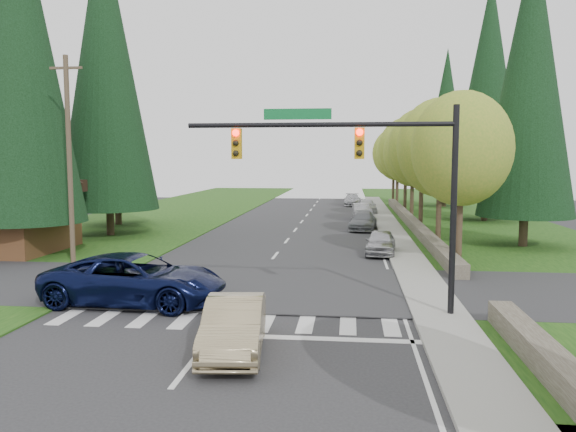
% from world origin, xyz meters
% --- Properties ---
extents(ground, '(120.00, 120.00, 0.00)m').
position_xyz_m(ground, '(0.00, 0.00, 0.00)').
color(ground, '#28282B').
rests_on(ground, ground).
extents(grass_east, '(14.00, 110.00, 0.06)m').
position_xyz_m(grass_east, '(13.00, 20.00, 0.03)').
color(grass_east, '#154111').
rests_on(grass_east, ground).
extents(grass_west, '(14.00, 110.00, 0.06)m').
position_xyz_m(grass_west, '(-13.00, 20.00, 0.03)').
color(grass_west, '#154111').
rests_on(grass_west, ground).
extents(cross_street, '(120.00, 8.00, 0.10)m').
position_xyz_m(cross_street, '(0.00, 8.00, 0.00)').
color(cross_street, '#28282B').
rests_on(cross_street, ground).
extents(sidewalk_east, '(1.80, 80.00, 0.13)m').
position_xyz_m(sidewalk_east, '(6.90, 22.00, 0.07)').
color(sidewalk_east, gray).
rests_on(sidewalk_east, ground).
extents(curb_east, '(0.20, 80.00, 0.13)m').
position_xyz_m(curb_east, '(6.05, 22.00, 0.07)').
color(curb_east, gray).
rests_on(curb_east, ground).
extents(stone_wall_north, '(0.70, 40.00, 0.70)m').
position_xyz_m(stone_wall_north, '(8.60, 30.00, 0.35)').
color(stone_wall_north, '#4C4438').
rests_on(stone_wall_north, ground).
extents(traffic_signal, '(8.70, 0.37, 6.80)m').
position_xyz_m(traffic_signal, '(4.37, 4.50, 4.98)').
color(traffic_signal, black).
rests_on(traffic_signal, ground).
extents(brown_building, '(8.40, 8.40, 5.40)m').
position_xyz_m(brown_building, '(-15.00, 15.00, 3.14)').
color(brown_building, '#4C2D19').
rests_on(brown_building, ground).
extents(utility_pole, '(1.60, 0.24, 10.00)m').
position_xyz_m(utility_pole, '(-9.50, 12.00, 5.14)').
color(utility_pole, '#473828').
rests_on(utility_pole, ground).
extents(decid_tree_0, '(4.80, 4.80, 8.37)m').
position_xyz_m(decid_tree_0, '(9.20, 14.00, 5.60)').
color(decid_tree_0, '#38281C').
rests_on(decid_tree_0, ground).
extents(decid_tree_1, '(5.20, 5.20, 8.80)m').
position_xyz_m(decid_tree_1, '(9.30, 21.00, 5.80)').
color(decid_tree_1, '#38281C').
rests_on(decid_tree_1, ground).
extents(decid_tree_2, '(5.00, 5.00, 8.82)m').
position_xyz_m(decid_tree_2, '(9.10, 28.00, 5.93)').
color(decid_tree_2, '#38281C').
rests_on(decid_tree_2, ground).
extents(decid_tree_3, '(5.00, 5.00, 8.55)m').
position_xyz_m(decid_tree_3, '(9.20, 35.00, 5.66)').
color(decid_tree_3, '#38281C').
rests_on(decid_tree_3, ground).
extents(decid_tree_4, '(5.40, 5.40, 9.18)m').
position_xyz_m(decid_tree_4, '(9.30, 42.00, 6.06)').
color(decid_tree_4, '#38281C').
rests_on(decid_tree_4, ground).
extents(decid_tree_5, '(4.80, 4.80, 8.30)m').
position_xyz_m(decid_tree_5, '(9.10, 49.00, 5.53)').
color(decid_tree_5, '#38281C').
rests_on(decid_tree_5, ground).
extents(decid_tree_6, '(5.20, 5.20, 8.86)m').
position_xyz_m(decid_tree_6, '(9.20, 56.00, 5.86)').
color(decid_tree_6, '#38281C').
rests_on(decid_tree_6, ground).
extents(conifer_w_a, '(6.12, 6.12, 19.80)m').
position_xyz_m(conifer_w_a, '(-13.00, 14.00, 10.79)').
color(conifer_w_a, '#38281C').
rests_on(conifer_w_a, ground).
extents(conifer_w_b, '(5.44, 5.44, 17.80)m').
position_xyz_m(conifer_w_b, '(-16.00, 18.00, 9.79)').
color(conifer_w_b, '#38281C').
rests_on(conifer_w_b, ground).
extents(conifer_w_c, '(6.46, 6.46, 20.80)m').
position_xyz_m(conifer_w_c, '(-12.00, 22.00, 11.29)').
color(conifer_w_c, '#38281C').
rests_on(conifer_w_c, ground).
extents(conifer_w_e, '(5.78, 5.78, 18.80)m').
position_xyz_m(conifer_w_e, '(-14.00, 28.00, 10.29)').
color(conifer_w_e, '#38281C').
rests_on(conifer_w_e, ground).
extents(conifer_e_a, '(5.44, 5.44, 17.80)m').
position_xyz_m(conifer_e_a, '(14.00, 20.00, 9.79)').
color(conifer_e_a, '#38281C').
rests_on(conifer_e_a, ground).
extents(conifer_e_b, '(6.12, 6.12, 19.80)m').
position_xyz_m(conifer_e_b, '(15.00, 34.00, 10.79)').
color(conifer_e_b, '#38281C').
rests_on(conifer_e_b, ground).
extents(conifer_e_c, '(5.10, 5.10, 16.80)m').
position_xyz_m(conifer_e_c, '(14.00, 48.00, 9.29)').
color(conifer_e_c, '#38281C').
rests_on(conifer_e_c, ground).
extents(sedan_champagne, '(1.97, 4.46, 1.42)m').
position_xyz_m(sedan_champagne, '(0.91, 0.48, 0.71)').
color(sedan_champagne, tan).
rests_on(sedan_champagne, ground).
extents(suv_navy, '(6.53, 3.30, 1.77)m').
position_xyz_m(suv_navy, '(-3.57, 5.00, 0.88)').
color(suv_navy, '#0A1034').
rests_on(suv_navy, ground).
extents(parked_car_a, '(1.89, 3.96, 1.31)m').
position_xyz_m(parked_car_a, '(5.60, 16.49, 0.65)').
color(parked_car_a, '#A8A9AD').
rests_on(parked_car_a, ground).
extents(parked_car_b, '(2.27, 4.57, 1.28)m').
position_xyz_m(parked_car_b, '(4.90, 27.05, 0.64)').
color(parked_car_b, slate).
rests_on(parked_car_b, ground).
extents(parked_car_c, '(1.69, 4.22, 1.36)m').
position_xyz_m(parked_car_c, '(4.97, 34.08, 0.68)').
color(parked_car_c, '#A9A9AE').
rests_on(parked_car_c, ground).
extents(parked_car_d, '(2.04, 4.35, 1.44)m').
position_xyz_m(parked_car_d, '(5.50, 39.60, 0.72)').
color(parked_car_d, silver).
rests_on(parked_car_d, ground).
extents(parked_car_e, '(1.84, 4.45, 1.29)m').
position_xyz_m(parked_car_e, '(4.20, 48.76, 0.64)').
color(parked_car_e, '#ADADB2').
rests_on(parked_car_e, ground).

